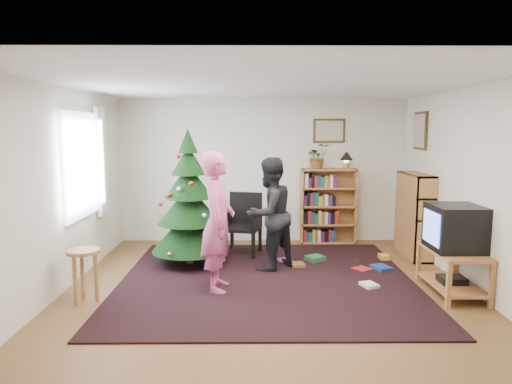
{
  "coord_description": "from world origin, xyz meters",
  "views": [
    {
      "loc": [
        -0.19,
        -5.49,
        1.97
      ],
      "look_at": [
        -0.14,
        0.85,
        1.1
      ],
      "focal_mm": 32.0,
      "sensor_mm": 36.0,
      "label": 1
    }
  ],
  "objects_px": {
    "christmas_tree": "(189,209)",
    "person_standing": "(218,222)",
    "picture_back": "(329,131)",
    "armchair": "(242,221)",
    "crt_tv": "(455,227)",
    "potted_plant": "(317,156)",
    "stool": "(84,262)",
    "table_lamp": "(346,157)",
    "person_by_chair": "(270,214)",
    "tv_stand": "(453,267)",
    "bookshelf_back": "(328,205)",
    "picture_right": "(421,131)",
    "bookshelf_right": "(414,214)"
  },
  "relations": [
    {
      "from": "bookshelf_right",
      "to": "person_standing",
      "type": "height_order",
      "value": "person_standing"
    },
    {
      "from": "bookshelf_back",
      "to": "armchair",
      "type": "height_order",
      "value": "bookshelf_back"
    },
    {
      "from": "table_lamp",
      "to": "picture_back",
      "type": "bearing_deg",
      "value": 154.58
    },
    {
      "from": "bookshelf_back",
      "to": "potted_plant",
      "type": "relative_size",
      "value": 3.05
    },
    {
      "from": "armchair",
      "to": "person_by_chair",
      "type": "distance_m",
      "value": 0.98
    },
    {
      "from": "picture_back",
      "to": "christmas_tree",
      "type": "xyz_separation_m",
      "value": [
        -2.25,
        -1.44,
        -1.12
      ]
    },
    {
      "from": "potted_plant",
      "to": "christmas_tree",
      "type": "bearing_deg",
      "value": -147.27
    },
    {
      "from": "person_by_chair",
      "to": "armchair",
      "type": "bearing_deg",
      "value": -106.88
    },
    {
      "from": "picture_right",
      "to": "christmas_tree",
      "type": "xyz_separation_m",
      "value": [
        -3.58,
        -0.72,
        -1.12
      ]
    },
    {
      "from": "christmas_tree",
      "to": "bookshelf_back",
      "type": "relative_size",
      "value": 1.53
    },
    {
      "from": "picture_back",
      "to": "crt_tv",
      "type": "distance_m",
      "value": 3.1
    },
    {
      "from": "christmas_tree",
      "to": "person_standing",
      "type": "xyz_separation_m",
      "value": [
        0.49,
        -1.08,
        0.03
      ]
    },
    {
      "from": "bookshelf_right",
      "to": "crt_tv",
      "type": "relative_size",
      "value": 2.12
    },
    {
      "from": "bookshelf_right",
      "to": "person_standing",
      "type": "xyz_separation_m",
      "value": [
        -2.95,
        -1.52,
        0.19
      ]
    },
    {
      "from": "tv_stand",
      "to": "person_standing",
      "type": "relative_size",
      "value": 0.57
    },
    {
      "from": "picture_back",
      "to": "tv_stand",
      "type": "distance_m",
      "value": 3.32
    },
    {
      "from": "picture_back",
      "to": "stool",
      "type": "bearing_deg",
      "value": -138.39
    },
    {
      "from": "picture_right",
      "to": "christmas_tree",
      "type": "bearing_deg",
      "value": -168.63
    },
    {
      "from": "christmas_tree",
      "to": "armchair",
      "type": "xyz_separation_m",
      "value": [
        0.76,
        0.6,
        -0.31
      ]
    },
    {
      "from": "stool",
      "to": "person_standing",
      "type": "relative_size",
      "value": 0.36
    },
    {
      "from": "picture_right",
      "to": "bookshelf_back",
      "type": "bearing_deg",
      "value": 156.25
    },
    {
      "from": "picture_back",
      "to": "crt_tv",
      "type": "xyz_separation_m",
      "value": [
        1.07,
        -2.69,
        -1.13
      ]
    },
    {
      "from": "picture_back",
      "to": "bookshelf_right",
      "type": "height_order",
      "value": "picture_back"
    },
    {
      "from": "person_standing",
      "to": "tv_stand",
      "type": "bearing_deg",
      "value": -93.69
    },
    {
      "from": "potted_plant",
      "to": "table_lamp",
      "type": "xyz_separation_m",
      "value": [
        0.5,
        0.0,
        -0.01
      ]
    },
    {
      "from": "tv_stand",
      "to": "crt_tv",
      "type": "bearing_deg",
      "value": 180.0
    },
    {
      "from": "christmas_tree",
      "to": "person_by_chair",
      "type": "relative_size",
      "value": 1.25
    },
    {
      "from": "bookshelf_back",
      "to": "stool",
      "type": "xyz_separation_m",
      "value": [
        -3.25,
        -2.77,
        -0.19
      ]
    },
    {
      "from": "christmas_tree",
      "to": "person_standing",
      "type": "distance_m",
      "value": 1.18
    },
    {
      "from": "armchair",
      "to": "picture_right",
      "type": "bearing_deg",
      "value": 16.08
    },
    {
      "from": "bookshelf_right",
      "to": "tv_stand",
      "type": "xyz_separation_m",
      "value": [
        -0.12,
        -1.69,
        -0.34
      ]
    },
    {
      "from": "bookshelf_back",
      "to": "armchair",
      "type": "relative_size",
      "value": 1.34
    },
    {
      "from": "person_by_chair",
      "to": "tv_stand",
      "type": "bearing_deg",
      "value": 113.3
    },
    {
      "from": "armchair",
      "to": "table_lamp",
      "type": "bearing_deg",
      "value": 35.33
    },
    {
      "from": "armchair",
      "to": "stool",
      "type": "bearing_deg",
      "value": -116.9
    },
    {
      "from": "bookshelf_back",
      "to": "tv_stand",
      "type": "xyz_separation_m",
      "value": [
        1.09,
        -2.55,
        -0.34
      ]
    },
    {
      "from": "armchair",
      "to": "christmas_tree",
      "type": "bearing_deg",
      "value": -127.6
    },
    {
      "from": "armchair",
      "to": "person_by_chair",
      "type": "xyz_separation_m",
      "value": [
        0.4,
        -0.85,
        0.27
      ]
    },
    {
      "from": "bookshelf_back",
      "to": "crt_tv",
      "type": "distance_m",
      "value": 2.78
    },
    {
      "from": "bookshelf_right",
      "to": "potted_plant",
      "type": "xyz_separation_m",
      "value": [
        -1.41,
        0.86,
        0.85
      ]
    },
    {
      "from": "christmas_tree",
      "to": "tv_stand",
      "type": "relative_size",
      "value": 2.05
    },
    {
      "from": "stool",
      "to": "potted_plant",
      "type": "xyz_separation_m",
      "value": [
        3.05,
        2.77,
        1.04
      ]
    },
    {
      "from": "picture_right",
      "to": "table_lamp",
      "type": "relative_size",
      "value": 2.0
    },
    {
      "from": "bookshelf_back",
      "to": "potted_plant",
      "type": "bearing_deg",
      "value": 180.0
    },
    {
      "from": "picture_back",
      "to": "potted_plant",
      "type": "relative_size",
      "value": 1.29
    },
    {
      "from": "armchair",
      "to": "tv_stand",
      "type": "bearing_deg",
      "value": -21.97
    },
    {
      "from": "christmas_tree",
      "to": "crt_tv",
      "type": "relative_size",
      "value": 3.25
    },
    {
      "from": "armchair",
      "to": "stool",
      "type": "height_order",
      "value": "armchair"
    },
    {
      "from": "christmas_tree",
      "to": "person_standing",
      "type": "relative_size",
      "value": 1.16
    },
    {
      "from": "picture_right",
      "to": "christmas_tree",
      "type": "relative_size",
      "value": 0.3
    }
  ]
}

